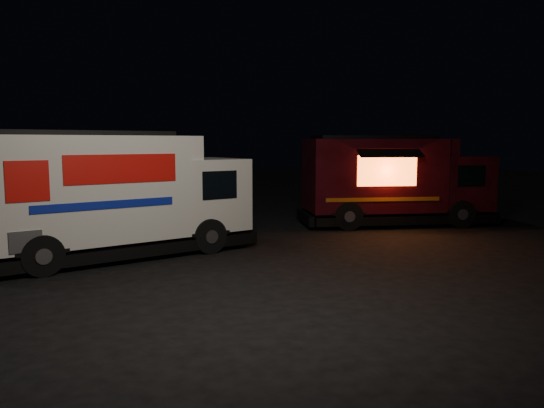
% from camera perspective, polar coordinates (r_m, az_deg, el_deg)
% --- Properties ---
extents(ground, '(80.00, 80.00, 0.00)m').
position_cam_1_polar(ground, '(12.72, 2.39, -6.15)').
color(ground, black).
rests_on(ground, ground).
extents(white_truck, '(7.08, 3.36, 3.08)m').
position_cam_1_polar(white_truck, '(13.61, -16.12, 1.01)').
color(white_truck, silver).
rests_on(white_truck, ground).
extents(red_truck, '(6.96, 4.39, 3.04)m').
position_cam_1_polar(red_truck, '(18.69, 13.21, 2.51)').
color(red_truck, '#3E0B14').
rests_on(red_truck, ground).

